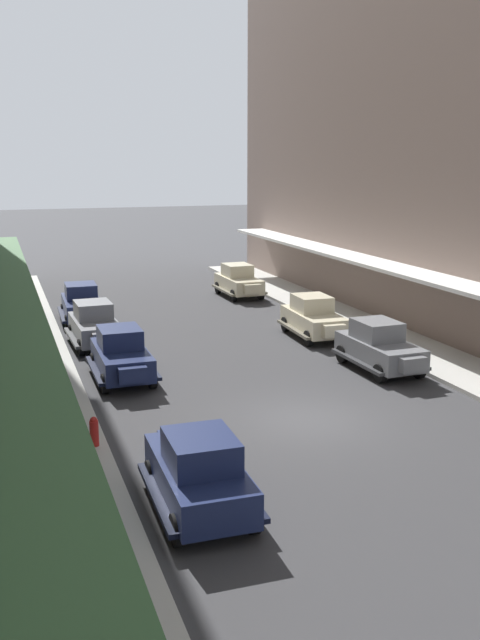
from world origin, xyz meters
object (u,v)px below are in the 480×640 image
parked_car_4 (379,345)px  pedestrian_0 (21,289)px  parked_car_0 (239,280)px  parked_car_1 (82,303)px  parked_car_6 (121,354)px  fire_hydrant (94,431)px  parked_car_2 (95,324)px  parked_car_3 (313,316)px  parked_car_5 (199,470)px

parked_car_4 → pedestrian_0: (-12.12, 16.13, 0.07)m
parked_car_0 → parked_car_1: size_ratio=1.00×
parked_car_6 → pedestrian_0: bearing=101.5°
parked_car_1 → fire_hydrant: parked_car_1 is taller
fire_hydrant → parked_car_1: bearing=84.2°
parked_car_2 → parked_car_6: 5.06m
parked_car_2 → fire_hydrant: 11.28m
parked_car_3 → fire_hydrant: 14.39m
parked_car_5 → parked_car_6: (0.06, 10.16, 0.00)m
parked_car_0 → pedestrian_0: size_ratio=2.56×
parked_car_5 → parked_car_6: same height
parked_car_3 → parked_car_4: same height
parked_car_0 → parked_car_5: 25.31m
parked_car_3 → parked_car_5: same height
parked_car_2 → parked_car_5: (0.18, -15.22, 0.00)m
parked_car_0 → pedestrian_0: parked_car_0 is taller
parked_car_2 → parked_car_3: same height
parked_car_2 → parked_car_4: size_ratio=1.00×
parked_car_6 → parked_car_0: bearing=55.8°
parked_car_2 → pedestrian_0: size_ratio=2.57×
parked_car_5 → pedestrian_0: (-2.79, 24.25, 0.07)m
parked_car_0 → pedestrian_0: 12.00m
parked_car_0 → fire_hydrant: parked_car_0 is taller
parked_car_1 → parked_car_5: bearing=-89.6°
parked_car_5 → parked_car_0: bearing=68.7°
parked_car_4 → fire_hydrant: parked_car_4 is taller
parked_car_3 → fire_hydrant: (-10.90, -9.39, -0.38)m
parked_car_5 → parked_car_6: 10.16m
parked_car_6 → parked_car_2: bearing=92.7°
parked_car_5 → pedestrian_0: 24.41m
fire_hydrant → pedestrian_0: pedestrian_0 is taller
parked_car_2 → parked_car_5: 15.22m
parked_car_0 → parked_car_5: bearing=-111.3°
fire_hydrant → parked_car_5: bearing=-66.6°
parked_car_6 → pedestrian_0: (-2.86, 14.08, 0.07)m
parked_car_2 → parked_car_5: bearing=-89.3°
pedestrian_0 → parked_car_3: bearing=-42.1°
parked_car_6 → parked_car_3: bearing=19.9°
pedestrian_0 → parked_car_2: bearing=-73.8°
parked_car_1 → parked_car_2: same height
parked_car_0 → parked_car_4: 15.47m
fire_hydrant → pedestrian_0: 20.23m
pedestrian_0 → parked_car_1: bearing=-58.5°
parked_car_3 → pedestrian_0: size_ratio=2.58×
parked_car_1 → parked_car_4: (9.46, -11.80, 0.00)m
parked_car_0 → parked_car_3: 10.14m
parked_car_3 → parked_car_6: 9.65m
fire_hydrant → parked_car_6: bearing=73.4°
parked_car_1 → pedestrian_0: 5.08m
parked_car_6 → parked_car_5: bearing=-90.4°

